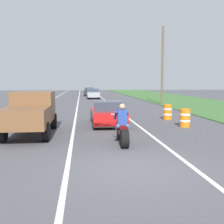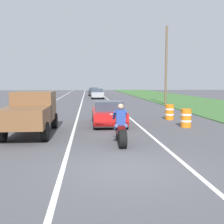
{
  "view_description": "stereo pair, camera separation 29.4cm",
  "coord_description": "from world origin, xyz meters",
  "px_view_note": "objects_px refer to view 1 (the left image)",
  "views": [
    {
      "loc": [
        -1.37,
        -7.66,
        2.45
      ],
      "look_at": [
        0.1,
        5.91,
        1.0
      ],
      "focal_mm": 45.24,
      "sensor_mm": 36.0,
      "label": 1
    },
    {
      "loc": [
        -1.08,
        -7.69,
        2.45
      ],
      "look_at": [
        0.1,
        5.91,
        1.0
      ],
      "focal_mm": 45.24,
      "sensor_mm": 36.0,
      "label": 2
    }
  ],
  "objects_px": {
    "pickup_truck_left_lane_brown": "(31,111)",
    "construction_barrel_mid": "(168,112)",
    "construction_barrel_nearest": "(185,118)",
    "motorcycle_with_rider": "(122,130)",
    "sports_car_red": "(107,114)",
    "distant_car_far_ahead": "(93,94)",
    "distant_car_further_ahead": "(89,92)"
  },
  "relations": [
    {
      "from": "pickup_truck_left_lane_brown",
      "to": "distant_car_far_ahead",
      "type": "xyz_separation_m",
      "value": [
        4.09,
        28.43,
        -0.33
      ]
    },
    {
      "from": "motorcycle_with_rider",
      "to": "construction_barrel_mid",
      "type": "bearing_deg",
      "value": 60.35
    },
    {
      "from": "sports_car_red",
      "to": "pickup_truck_left_lane_brown",
      "type": "distance_m",
      "value": 4.75
    },
    {
      "from": "distant_car_further_ahead",
      "to": "construction_barrel_mid",
      "type": "bearing_deg",
      "value": -82.58
    },
    {
      "from": "sports_car_red",
      "to": "distant_car_far_ahead",
      "type": "xyz_separation_m",
      "value": [
        0.25,
        25.67,
        0.14
      ]
    },
    {
      "from": "distant_car_far_ahead",
      "to": "pickup_truck_left_lane_brown",
      "type": "bearing_deg",
      "value": -98.18
    },
    {
      "from": "construction_barrel_mid",
      "to": "sports_car_red",
      "type": "bearing_deg",
      "value": -156.73
    },
    {
      "from": "sports_car_red",
      "to": "construction_barrel_mid",
      "type": "bearing_deg",
      "value": 23.27
    },
    {
      "from": "construction_barrel_nearest",
      "to": "construction_barrel_mid",
      "type": "relative_size",
      "value": 1.0
    },
    {
      "from": "distant_car_far_ahead",
      "to": "construction_barrel_mid",
      "type": "bearing_deg",
      "value": -80.75
    },
    {
      "from": "pickup_truck_left_lane_brown",
      "to": "construction_barrel_mid",
      "type": "bearing_deg",
      "value": 29.66
    },
    {
      "from": "motorcycle_with_rider",
      "to": "construction_barrel_mid",
      "type": "height_order",
      "value": "motorcycle_with_rider"
    },
    {
      "from": "construction_barrel_mid",
      "to": "distant_car_far_ahead",
      "type": "relative_size",
      "value": 0.25
    },
    {
      "from": "pickup_truck_left_lane_brown",
      "to": "construction_barrel_nearest",
      "type": "relative_size",
      "value": 4.8
    },
    {
      "from": "motorcycle_with_rider",
      "to": "construction_barrel_nearest",
      "type": "xyz_separation_m",
      "value": [
        4.06,
        4.01,
        -0.09
      ]
    },
    {
      "from": "motorcycle_with_rider",
      "to": "construction_barrel_nearest",
      "type": "bearing_deg",
      "value": 44.68
    },
    {
      "from": "motorcycle_with_rider",
      "to": "distant_car_further_ahead",
      "type": "distance_m",
      "value": 40.04
    },
    {
      "from": "pickup_truck_left_lane_brown",
      "to": "distant_car_far_ahead",
      "type": "bearing_deg",
      "value": 81.82
    },
    {
      "from": "distant_car_further_ahead",
      "to": "motorcycle_with_rider",
      "type": "bearing_deg",
      "value": -89.66
    },
    {
      "from": "motorcycle_with_rider",
      "to": "sports_car_red",
      "type": "xyz_separation_m",
      "value": [
        -0.09,
        5.34,
        0.04
      ]
    },
    {
      "from": "sports_car_red",
      "to": "construction_barrel_nearest",
      "type": "relative_size",
      "value": 4.3
    },
    {
      "from": "sports_car_red",
      "to": "construction_barrel_nearest",
      "type": "xyz_separation_m",
      "value": [
        4.14,
        -1.33,
        -0.13
      ]
    },
    {
      "from": "motorcycle_with_rider",
      "to": "distant_car_further_ahead",
      "type": "xyz_separation_m",
      "value": [
        -0.24,
        40.04,
        0.18
      ]
    },
    {
      "from": "pickup_truck_left_lane_brown",
      "to": "construction_barrel_mid",
      "type": "height_order",
      "value": "pickup_truck_left_lane_brown"
    },
    {
      "from": "construction_barrel_nearest",
      "to": "distant_car_further_ahead",
      "type": "xyz_separation_m",
      "value": [
        -4.3,
        36.03,
        0.27
      ]
    },
    {
      "from": "motorcycle_with_rider",
      "to": "construction_barrel_nearest",
      "type": "relative_size",
      "value": 2.21
    },
    {
      "from": "distant_car_further_ahead",
      "to": "sports_car_red",
      "type": "bearing_deg",
      "value": -89.75
    },
    {
      "from": "pickup_truck_left_lane_brown",
      "to": "distant_car_further_ahead",
      "type": "distance_m",
      "value": 37.65
    },
    {
      "from": "distant_car_far_ahead",
      "to": "motorcycle_with_rider",
      "type": "bearing_deg",
      "value": -90.3
    },
    {
      "from": "distant_car_further_ahead",
      "to": "distant_car_far_ahead",
      "type": "bearing_deg",
      "value": -87.47
    },
    {
      "from": "motorcycle_with_rider",
      "to": "construction_barrel_nearest",
      "type": "distance_m",
      "value": 5.71
    },
    {
      "from": "distant_car_further_ahead",
      "to": "construction_barrel_nearest",
      "type": "bearing_deg",
      "value": -83.2
    }
  ]
}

